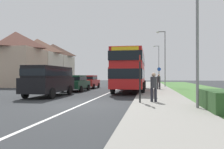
# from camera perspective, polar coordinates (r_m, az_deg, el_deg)

# --- Properties ---
(ground_plane) EXTENTS (120.00, 120.00, 0.00)m
(ground_plane) POSITION_cam_1_polar(r_m,az_deg,el_deg) (11.57, -7.83, -7.81)
(ground_plane) COLOR #2D3033
(lane_marking_centre) EXTENTS (0.14, 60.00, 0.01)m
(lane_marking_centre) POSITION_cam_1_polar(r_m,az_deg,el_deg) (19.31, -0.65, -4.79)
(lane_marking_centre) COLOR silver
(lane_marking_centre) RESTS_ON ground_plane
(pavement_near_side) EXTENTS (3.20, 68.00, 0.12)m
(pavement_near_side) POSITION_cam_1_polar(r_m,az_deg,el_deg) (17.01, 12.22, -5.20)
(pavement_near_side) COLOR gray
(pavement_near_side) RESTS_ON ground_plane
(grass_verge_seaward) EXTENTS (6.00, 68.00, 0.08)m
(grass_verge_seaward) POSITION_cam_1_polar(r_m,az_deg,el_deg) (17.73, 26.29, -5.04)
(grass_verge_seaward) COLOR #477538
(grass_verge_seaward) RESTS_ON ground_plane
(roadside_hedge) EXTENTS (1.10, 2.74, 0.90)m
(roadside_hedge) POSITION_cam_1_polar(r_m,az_deg,el_deg) (9.88, 26.57, -6.43)
(roadside_hedge) COLOR #2D5128
(roadside_hedge) RESTS_ON ground_plane
(double_decker_bus) EXTENTS (2.80, 9.62, 3.70)m
(double_decker_bus) POSITION_cam_1_polar(r_m,az_deg,el_deg) (20.54, 4.87, 1.44)
(double_decker_bus) COLOR red
(double_decker_bus) RESTS_ON ground_plane
(parked_van_black) EXTENTS (2.11, 5.16, 2.18)m
(parked_van_black) POSITION_cam_1_polar(r_m,az_deg,el_deg) (16.44, -16.16, -1.03)
(parked_van_black) COLOR black
(parked_van_black) RESTS_ON ground_plane
(parked_car_dark_green) EXTENTS (1.96, 4.00, 1.55)m
(parked_car_dark_green) POSITION_cam_1_polar(r_m,az_deg,el_deg) (21.26, -9.55, -2.06)
(parked_car_dark_green) COLOR #19472D
(parked_car_dark_green) RESTS_ON ground_plane
(parked_car_red) EXTENTS (1.88, 3.93, 1.56)m
(parked_car_red) POSITION_cam_1_polar(r_m,az_deg,el_deg) (26.05, -6.04, -1.74)
(parked_car_red) COLOR #B21E1E
(parked_car_red) RESTS_ON ground_plane
(pedestrian_at_stop) EXTENTS (0.34, 0.34, 1.67)m
(pedestrian_at_stop) POSITION_cam_1_polar(r_m,az_deg,el_deg) (11.72, 10.94, -2.92)
(pedestrian_at_stop) COLOR #23232D
(pedestrian_at_stop) RESTS_ON ground_plane
(pedestrian_walking_away) EXTENTS (0.34, 0.34, 1.67)m
(pedestrian_walking_away) POSITION_cam_1_polar(r_m,az_deg,el_deg) (22.72, 12.25, -1.66)
(pedestrian_walking_away) COLOR #23232D
(pedestrian_walking_away) RESTS_ON ground_plane
(bus_stop_sign) EXTENTS (0.09, 0.52, 2.60)m
(bus_stop_sign) POSITION_cam_1_polar(r_m,az_deg,el_deg) (11.27, 7.39, -0.15)
(bus_stop_sign) COLOR black
(bus_stop_sign) RESTS_ON ground_plane
(cycle_route_sign) EXTENTS (0.44, 0.08, 2.52)m
(cycle_route_sign) POSITION_cam_1_polar(r_m,az_deg,el_deg) (26.75, 12.33, -0.49)
(cycle_route_sign) COLOR slate
(cycle_route_sign) RESTS_ON ground_plane
(street_lamp_near) EXTENTS (1.14, 0.20, 7.03)m
(street_lamp_near) POSITION_cam_1_polar(r_m,az_deg,el_deg) (10.32, 20.98, 14.01)
(street_lamp_near) COLOR slate
(street_lamp_near) RESTS_ON ground_plane
(street_lamp_mid) EXTENTS (1.14, 0.20, 7.21)m
(street_lamp_mid) POSITION_cam_1_polar(r_m,az_deg,el_deg) (28.47, 13.61, 5.01)
(street_lamp_mid) COLOR slate
(street_lamp_mid) RESTS_ON ground_plane
(street_lamp_far) EXTENTS (1.14, 0.20, 7.47)m
(street_lamp_far) POSITION_cam_1_polar(r_m,az_deg,el_deg) (43.96, 12.12, 3.30)
(street_lamp_far) COLOR slate
(street_lamp_far) RESTS_ON ground_plane
(house_terrace_far_side) EXTENTS (6.66, 17.52, 7.60)m
(house_terrace_far_side) POSITION_cam_1_polar(r_m,az_deg,el_deg) (37.59, -19.13, 3.19)
(house_terrace_far_side) COLOR #C1A88E
(house_terrace_far_side) RESTS_ON ground_plane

